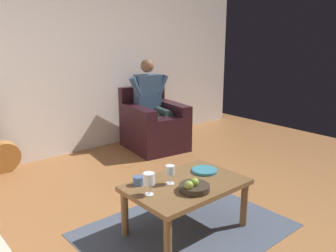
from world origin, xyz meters
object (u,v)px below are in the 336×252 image
object	(u,v)px
wine_glass_far	(149,180)
fruit_bowl	(194,187)
armchair	(153,126)
wine_glass_near	(170,171)
person_seated	(152,101)
candle_jar	(138,181)
coffee_table	(186,190)
guitar	(2,155)
decorative_dish	(205,171)

from	to	relation	value
wine_glass_far	fruit_bowl	size ratio (longest dim) A/B	0.73
armchair	wine_glass_near	bearing A→B (deg)	63.39
person_seated	fruit_bowl	xyz separation A→B (m)	(1.23, 2.13, -0.21)
person_seated	wine_glass_near	world-z (taller)	person_seated
armchair	candle_jar	bearing A→B (deg)	56.86
coffee_table	guitar	size ratio (longest dim) A/B	0.94
coffee_table	decorative_dish	bearing A→B (deg)	-166.55
decorative_dish	fruit_bowl	bearing A→B (deg)	32.24
person_seated	guitar	world-z (taller)	person_seated
wine_glass_near	wine_glass_far	world-z (taller)	wine_glass_far
person_seated	guitar	distance (m)	2.05
decorative_dish	person_seated	bearing A→B (deg)	-114.98
armchair	fruit_bowl	distance (m)	2.42
wine_glass_near	decorative_dish	size ratio (longest dim) A/B	0.70
armchair	candle_jar	world-z (taller)	armchair
wine_glass_far	candle_jar	bearing A→B (deg)	-102.07
guitar	fruit_bowl	bearing A→B (deg)	106.58
wine_glass_near	fruit_bowl	distance (m)	0.24
armchair	wine_glass_far	distance (m)	2.46
wine_glass_far	fruit_bowl	world-z (taller)	wine_glass_far
coffee_table	wine_glass_far	xyz separation A→B (m)	(0.36, -0.02, 0.18)
fruit_bowl	candle_jar	xyz separation A→B (m)	(0.26, -0.37, 0.00)
wine_glass_far	wine_glass_near	bearing A→B (deg)	-168.56
wine_glass_near	candle_jar	distance (m)	0.27
candle_jar	decorative_dish	bearing A→B (deg)	165.56
person_seated	guitar	size ratio (longest dim) A/B	1.23
fruit_bowl	wine_glass_far	bearing A→B (deg)	-29.63
coffee_table	candle_jar	world-z (taller)	candle_jar
guitar	decorative_dish	world-z (taller)	guitar
coffee_table	wine_glass_far	bearing A→B (deg)	-3.53
armchair	person_seated	distance (m)	0.35
decorative_dish	wine_glass_far	bearing A→B (deg)	4.00
person_seated	armchair	bearing A→B (deg)	90.00
guitar	wine_glass_near	xyz separation A→B (m)	(-0.68, 2.24, 0.31)
wine_glass_far	person_seated	bearing A→B (deg)	-128.19
armchair	coffee_table	bearing A→B (deg)	66.78
guitar	fruit_bowl	distance (m)	2.58
guitar	decorative_dish	bearing A→B (deg)	115.64
wine_glass_near	decorative_dish	xyz separation A→B (m)	(-0.40, 0.01, -0.10)
decorative_dish	candle_jar	distance (m)	0.63
wine_glass_near	wine_glass_far	distance (m)	0.26
decorative_dish	armchair	bearing A→B (deg)	-115.33
person_seated	wine_glass_near	size ratio (longest dim) A/B	8.07
coffee_table	wine_glass_near	world-z (taller)	wine_glass_near
coffee_table	wine_glass_near	distance (m)	0.22
person_seated	decorative_dish	world-z (taller)	person_seated
fruit_bowl	armchair	bearing A→B (deg)	-120.52
guitar	wine_glass_near	distance (m)	2.37
armchair	candle_jar	size ratio (longest dim) A/B	11.05
wine_glass_far	decorative_dish	size ratio (longest dim) A/B	0.79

